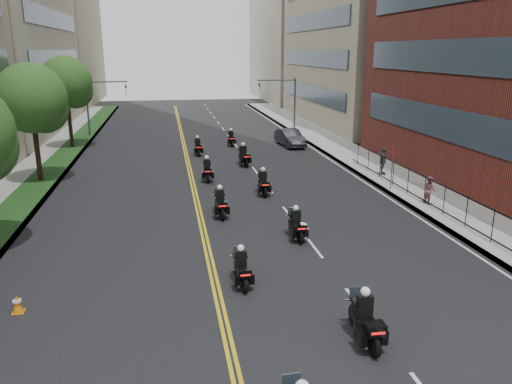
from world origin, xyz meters
TOP-DOWN VIEW (x-y plane):
  - sidewalk_right at (12.00, 25.00)m, footprint 4.00×90.00m
  - sidewalk_left at (-12.00, 25.00)m, footprint 4.00×90.00m
  - grass_strip at (-11.20, 25.00)m, footprint 2.00×90.00m
  - building_right_far at (21.50, 78.00)m, footprint 15.00×28.00m
  - building_left_far at (-22.00, 78.00)m, footprint 16.00×28.00m
  - iron_fence at (11.00, 12.00)m, footprint 0.05×28.00m
  - street_trees at (-11.05, 18.61)m, footprint 4.40×38.40m
  - traffic_signal_right at (9.54, 42.00)m, footprint 4.09×0.20m
  - traffic_signal_left at (-9.54, 42.00)m, footprint 4.09×0.20m
  - motorcycle_1 at (2.53, 2.74)m, footprint 0.54×2.32m
  - motorcycle_2 at (-0.49, 7.12)m, footprint 0.48×2.07m
  - motorcycle_3 at (2.68, 11.30)m, footprint 0.49×2.13m
  - motorcycle_4 at (-0.39, 15.15)m, footprint 0.52×2.25m
  - motorcycle_5 at (2.59, 18.78)m, footprint 0.52×2.24m
  - motorcycle_6 at (-0.43, 22.69)m, footprint 0.53×2.27m
  - motorcycle_7 at (2.64, 26.71)m, footprint 0.64×2.35m
  - motorcycle_8 at (-0.48, 31.29)m, footprint 0.51×2.17m
  - motorcycle_9 at (2.78, 34.97)m, footprint 0.49×2.13m
  - parked_sedan at (8.00, 33.89)m, footprint 2.05×4.73m
  - pedestrian_b at (11.20, 14.89)m, footprint 0.65×0.80m
  - pedestrian_c at (11.51, 21.71)m, footprint 0.79×1.17m
  - traffic_cone at (-8.07, 6.41)m, footprint 0.38×0.38m

SIDE VIEW (x-z plane):
  - sidewalk_right at x=12.00m, z-range 0.00..0.15m
  - sidewalk_left at x=-12.00m, z-range 0.00..0.15m
  - grass_strip at x=-11.20m, z-range 0.15..0.19m
  - traffic_cone at x=-8.07m, z-range -0.01..0.63m
  - motorcycle_2 at x=-0.49m, z-range -0.16..1.37m
  - motorcycle_3 at x=2.68m, z-range -0.17..1.41m
  - motorcycle_9 at x=2.78m, z-range -0.17..1.41m
  - motorcycle_8 at x=-0.48m, z-range -0.17..1.43m
  - motorcycle_5 at x=2.59m, z-range -0.17..1.48m
  - motorcycle_4 at x=-0.39m, z-range -0.17..1.48m
  - motorcycle_6 at x=-0.43m, z-range -0.18..1.50m
  - motorcycle_1 at x=2.53m, z-range -0.18..1.54m
  - motorcycle_7 at x=2.64m, z-range -0.18..1.55m
  - parked_sedan at x=8.00m, z-range 0.00..1.51m
  - iron_fence at x=11.00m, z-range 0.15..1.65m
  - pedestrian_b at x=11.20m, z-range 0.15..1.69m
  - pedestrian_c at x=11.51m, z-range 0.15..2.00m
  - traffic_signal_right at x=9.54m, z-range 0.90..6.50m
  - traffic_signal_left at x=-9.54m, z-range 0.90..6.50m
  - street_trees at x=-11.05m, z-range 1.14..9.12m
  - building_right_far at x=21.50m, z-range 0.00..26.00m
  - building_left_far at x=-22.00m, z-range 0.00..26.00m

